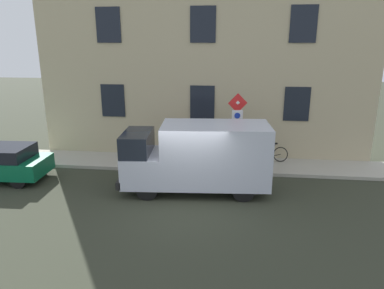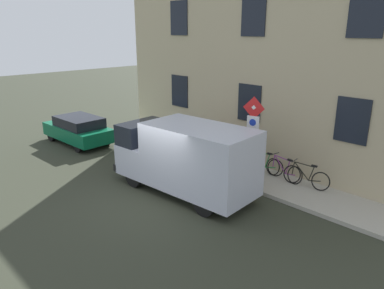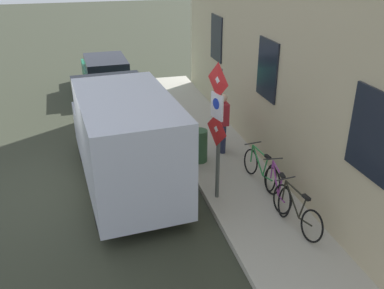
{
  "view_description": "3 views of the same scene",
  "coord_description": "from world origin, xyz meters",
  "views": [
    {
      "loc": [
        -11.21,
        -1.34,
        5.3
      ],
      "look_at": [
        2.14,
        0.19,
        1.37
      ],
      "focal_mm": 33.09,
      "sensor_mm": 36.0,
      "label": 1
    },
    {
      "loc": [
        -7.22,
        -8.76,
        5.5
      ],
      "look_at": [
        1.79,
        0.46,
        1.42
      ],
      "focal_mm": 34.06,
      "sensor_mm": 36.0,
      "label": 2
    },
    {
      "loc": [
        0.06,
        -9.54,
        5.47
      ],
      "look_at": [
        2.37,
        -0.87,
        1.24
      ],
      "focal_mm": 39.38,
      "sensor_mm": 36.0,
      "label": 3
    }
  ],
  "objects": [
    {
      "name": "sign_post_stacked",
      "position": [
        2.75,
        -1.56,
        2.14
      ],
      "size": [
        0.2,
        0.55,
        3.09
      ],
      "color": "#474C47",
      "rests_on": "sidewalk_slab"
    },
    {
      "name": "building_facade",
      "position": [
        4.94,
        0.0,
        4.16
      ],
      "size": [
        0.75,
        15.13,
        8.33
      ],
      "color": "tan",
      "rests_on": "ground_plane"
    },
    {
      "name": "bicycle_green",
      "position": [
        4.04,
        -1.19,
        0.51
      ],
      "size": [
        0.46,
        1.71,
        0.89
      ],
      "rotation": [
        0.0,
        0.0,
        1.68
      ],
      "color": "black",
      "rests_on": "sidewalk_slab"
    },
    {
      "name": "pedestrian",
      "position": [
        3.68,
        0.73,
        1.07
      ],
      "size": [
        0.28,
        0.41,
        1.72
      ],
      "rotation": [
        0.0,
        0.0,
        3.1
      ],
      "color": "#262B47",
      "rests_on": "sidewalk_slab"
    },
    {
      "name": "bicycle_black",
      "position": [
        4.04,
        -3.03,
        0.51
      ],
      "size": [
        0.48,
        1.72,
        0.89
      ],
      "rotation": [
        0.0,
        0.0,
        1.69
      ],
      "color": "black",
      "rests_on": "sidewalk_slab"
    },
    {
      "name": "delivery_van",
      "position": [
        0.85,
        -0.2,
        1.33
      ],
      "size": [
        2.39,
        5.46,
        2.5
      ],
      "rotation": [
        0.0,
        0.0,
        1.64
      ],
      "color": "silver",
      "rests_on": "ground_plane"
    },
    {
      "name": "parked_hatchback",
      "position": [
        1.0,
        7.81,
        0.73
      ],
      "size": [
        1.9,
        4.06,
        1.38
      ],
      "rotation": [
        0.0,
        0.0,
        1.61
      ],
      "color": "#0D603B",
      "rests_on": "ground_plane"
    },
    {
      "name": "litter_bin",
      "position": [
        2.9,
        0.33,
        0.59
      ],
      "size": [
        0.44,
        0.44,
        0.9
      ],
      "primitive_type": "cylinder",
      "color": "#2D5133",
      "rests_on": "sidewalk_slab"
    },
    {
      "name": "sidewalk_slab",
      "position": [
        3.57,
        0.0,
        0.07
      ],
      "size": [
        2.05,
        17.13,
        0.14
      ],
      "primitive_type": "cube",
      "color": "#AAA495",
      "rests_on": "ground_plane"
    },
    {
      "name": "ground_plane",
      "position": [
        0.0,
        0.0,
        0.0
      ],
      "size": [
        80.0,
        80.0,
        0.0
      ],
      "primitive_type": "plane",
      "color": "#303326"
    },
    {
      "name": "bicycle_purple",
      "position": [
        4.05,
        -2.11,
        0.51
      ],
      "size": [
        0.51,
        1.72,
        0.89
      ],
      "rotation": [
        0.0,
        0.0,
        1.42
      ],
      "color": "black",
      "rests_on": "sidewalk_slab"
    }
  ]
}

